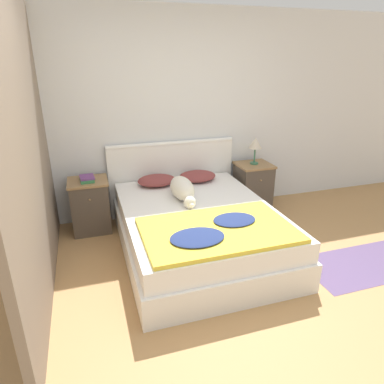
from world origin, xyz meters
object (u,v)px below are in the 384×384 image
object	(u,v)px
bed	(198,229)
nightstand_left	(90,205)
dog	(183,189)
book_stack	(87,179)
nightstand_right	(253,186)
table_lamp	(255,144)
pillow_right	(197,176)
pillow_left	(157,180)

from	to	relation	value
bed	nightstand_left	xyz separation A→B (m)	(-1.08, 0.84, 0.07)
dog	bed	bearing A→B (deg)	-74.85
bed	book_stack	distance (m)	1.42
nightstand_right	table_lamp	world-z (taller)	table_lamp
pillow_right	dog	bearing A→B (deg)	-123.84
nightstand_right	pillow_right	world-z (taller)	nightstand_right
pillow_right	dog	xyz separation A→B (m)	(-0.34, -0.51, 0.05)
bed	nightstand_left	world-z (taller)	nightstand_left
nightstand_right	pillow_left	size ratio (longest dim) A/B	1.36
book_stack	nightstand_right	bearing A→B (deg)	0.45
bed	nightstand_left	size ratio (longest dim) A/B	3.26
pillow_right	table_lamp	distance (m)	0.89
nightstand_left	dog	bearing A→B (deg)	-28.45
nightstand_left	pillow_right	xyz separation A→B (m)	(1.34, -0.03, 0.24)
pillow_left	dog	bearing A→B (deg)	-70.34
pillow_left	dog	xyz separation A→B (m)	(0.18, -0.51, 0.05)
nightstand_left	dog	world-z (taller)	dog
bed	dog	xyz separation A→B (m)	(-0.08, 0.30, 0.37)
bed	table_lamp	size ratio (longest dim) A/B	5.81
pillow_right	dog	size ratio (longest dim) A/B	0.66
pillow_right	nightstand_left	bearing A→B (deg)	178.87
pillow_right	book_stack	bearing A→B (deg)	179.59
bed	table_lamp	xyz separation A→B (m)	(1.08, 0.85, 0.66)
nightstand_right	pillow_right	distance (m)	0.85
nightstand_right	pillow_left	distance (m)	1.36
nightstand_right	table_lamp	xyz separation A→B (m)	(-0.00, 0.01, 0.59)
nightstand_left	nightstand_right	size ratio (longest dim) A/B	1.00
bed	nightstand_right	distance (m)	1.37
nightstand_right	book_stack	world-z (taller)	book_stack
nightstand_right	book_stack	size ratio (longest dim) A/B	2.79
bed	nightstand_right	xyz separation A→B (m)	(1.08, 0.84, 0.07)
nightstand_right	dog	bearing A→B (deg)	-154.99
nightstand_left	book_stack	distance (m)	0.35
pillow_right	book_stack	distance (m)	1.35
book_stack	table_lamp	bearing A→B (deg)	0.67
nightstand_left	bed	bearing A→B (deg)	-37.85
pillow_left	pillow_right	distance (m)	0.53
dog	table_lamp	bearing A→B (deg)	25.34
bed	pillow_right	size ratio (longest dim) A/B	4.42
dog	book_stack	distance (m)	1.13
nightstand_right	nightstand_left	bearing A→B (deg)	180.00
bed	nightstand_right	size ratio (longest dim) A/B	3.26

